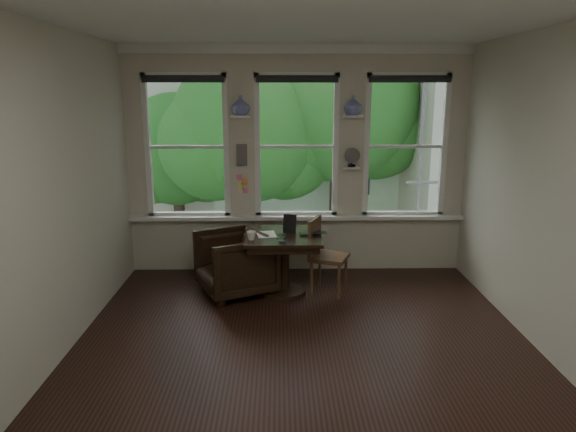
{
  "coord_description": "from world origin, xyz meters",
  "views": [
    {
      "loc": [
        -0.23,
        -4.6,
        2.42
      ],
      "look_at": [
        -0.14,
        0.9,
        1.08
      ],
      "focal_mm": 32.0,
      "sensor_mm": 36.0,
      "label": 1
    }
  ],
  "objects_px": {
    "armchair_left": "(235,263)",
    "mug": "(251,236)",
    "laptop": "(314,235)",
    "side_chair_right": "(329,257)",
    "table": "(283,264)"
  },
  "relations": [
    {
      "from": "armchair_left",
      "to": "mug",
      "type": "height_order",
      "value": "mug"
    },
    {
      "from": "laptop",
      "to": "mug",
      "type": "relative_size",
      "value": 3.02
    },
    {
      "from": "side_chair_right",
      "to": "table",
      "type": "bearing_deg",
      "value": 114.23
    },
    {
      "from": "table",
      "to": "laptop",
      "type": "distance_m",
      "value": 0.54
    },
    {
      "from": "table",
      "to": "armchair_left",
      "type": "bearing_deg",
      "value": 177.24
    },
    {
      "from": "armchair_left",
      "to": "laptop",
      "type": "bearing_deg",
      "value": 59.12
    },
    {
      "from": "table",
      "to": "mug",
      "type": "height_order",
      "value": "mug"
    },
    {
      "from": "armchair_left",
      "to": "side_chair_right",
      "type": "xyz_separation_m",
      "value": [
        1.15,
        0.0,
        0.08
      ]
    },
    {
      "from": "table",
      "to": "laptop",
      "type": "height_order",
      "value": "laptop"
    },
    {
      "from": "side_chair_right",
      "to": "mug",
      "type": "xyz_separation_m",
      "value": [
        -0.93,
        -0.25,
        0.34
      ]
    },
    {
      "from": "armchair_left",
      "to": "mug",
      "type": "bearing_deg",
      "value": 15.48
    },
    {
      "from": "table",
      "to": "laptop",
      "type": "bearing_deg",
      "value": -9.77
    },
    {
      "from": "laptop",
      "to": "mug",
      "type": "distance_m",
      "value": 0.75
    },
    {
      "from": "table",
      "to": "laptop",
      "type": "xyz_separation_m",
      "value": [
        0.36,
        -0.06,
        0.39
      ]
    },
    {
      "from": "laptop",
      "to": "table",
      "type": "bearing_deg",
      "value": 165.7
    }
  ]
}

